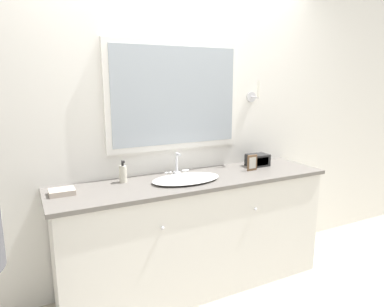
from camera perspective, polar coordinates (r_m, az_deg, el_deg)
The scene contains 8 objects.
ground_plane at distance 2.80m, azimuth 3.65°, elevation -24.08°, with size 14.00×14.00×0.00m, color #B2A893.
wall_back at distance 2.83m, azimuth -2.30°, elevation 4.54°, with size 8.00×0.18×2.55m.
vanity_counter at distance 2.80m, azimuth 0.50°, elevation -13.17°, with size 2.18×0.56×0.91m.
sink_basin at distance 2.58m, azimuth -1.03°, elevation -4.15°, with size 0.54×0.36×0.19m.
soap_bottle at distance 2.58m, azimuth -11.43°, elevation -3.30°, with size 0.06×0.06×0.17m.
appliance_box at distance 3.08m, azimuth 10.88°, elevation -1.08°, with size 0.19×0.13×0.10m.
picture_frame at distance 2.90m, azimuth 10.00°, elevation -1.53°, with size 0.09×0.01×0.13m.
hand_towel_near_sink at distance 2.43m, azimuth -20.87°, elevation -6.00°, with size 0.16×0.13×0.04m.
Camera 1 is at (-1.16, -1.95, 1.65)m, focal length 32.00 mm.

